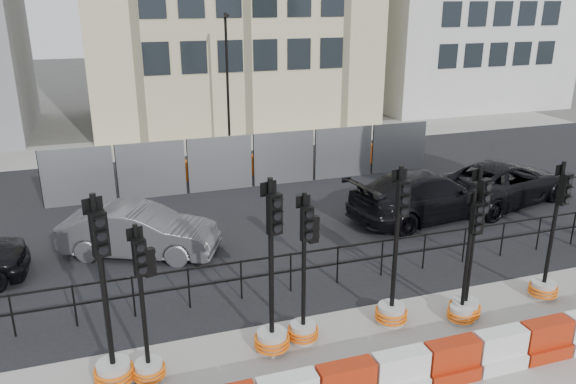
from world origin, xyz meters
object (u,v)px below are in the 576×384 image
object	(u,v)px
traffic_signal_d	(304,308)
traffic_signal_h	(547,271)
traffic_signal_a	(111,348)
car_c	(427,195)

from	to	relation	value
traffic_signal_d	traffic_signal_h	xyz separation A→B (m)	(5.90, -0.14, -0.08)
traffic_signal_d	traffic_signal_h	world-z (taller)	traffic_signal_h
traffic_signal_a	traffic_signal_d	world-z (taller)	traffic_signal_a
traffic_signal_d	car_c	xyz separation A→B (m)	(5.99, 5.12, -0.00)
traffic_signal_a	car_c	size ratio (longest dim) A/B	0.66
traffic_signal_d	traffic_signal_h	bearing A→B (deg)	-7.27
traffic_signal_d	traffic_signal_h	size ratio (longest dim) A/B	0.97
traffic_signal_d	traffic_signal_h	distance (m)	5.90
car_c	traffic_signal_a	bearing A→B (deg)	109.89
traffic_signal_h	car_c	xyz separation A→B (m)	(0.10, 5.27, 0.08)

